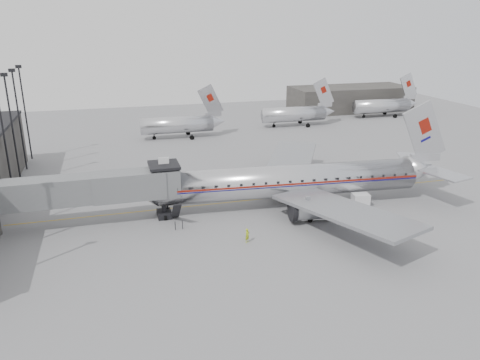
# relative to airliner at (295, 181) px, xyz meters

# --- Properties ---
(ground) EXTENTS (160.00, 160.00, 0.00)m
(ground) POSITION_rel_airliner_xyz_m (-6.79, -2.99, -3.18)
(ground) COLOR slate
(ground) RESTS_ON ground
(hangar) EXTENTS (30.00, 12.00, 6.00)m
(hangar) POSITION_rel_airliner_xyz_m (38.21, 57.01, -0.18)
(hangar) COLOR #353230
(hangar) RESTS_ON ground
(apron_line) EXTENTS (60.00, 0.15, 0.01)m
(apron_line) POSITION_rel_airliner_xyz_m (-3.79, 3.01, -3.17)
(apron_line) COLOR gold
(apron_line) RESTS_ON ground
(jet_bridge) EXTENTS (21.00, 6.20, 7.10)m
(jet_bridge) POSITION_rel_airliner_xyz_m (-23.46, 0.68, 1.00)
(jet_bridge) COLOR #595B5E
(jet_bridge) RESTS_ON ground
(distant_aircraft_near) EXTENTS (16.39, 3.20, 10.26)m
(distant_aircraft_near) POSITION_rel_airliner_xyz_m (-8.59, 39.01, -0.44)
(distant_aircraft_near) COLOR silver
(distant_aircraft_near) RESTS_ON ground
(distant_aircraft_mid) EXTENTS (16.39, 3.20, 10.26)m
(distant_aircraft_mid) POSITION_rel_airliner_xyz_m (17.41, 43.01, -0.44)
(distant_aircraft_mid) COLOR silver
(distant_aircraft_mid) RESTS_ON ground
(distant_aircraft_far) EXTENTS (16.39, 3.20, 10.26)m
(distant_aircraft_far) POSITION_rel_airliner_xyz_m (41.41, 47.01, -0.44)
(distant_aircraft_far) COLOR silver
(distant_aircraft_far) RESTS_ON ground
(airliner) EXTENTS (39.92, 36.87, 12.62)m
(airliner) POSITION_rel_airliner_xyz_m (0.00, 0.00, 0.00)
(airliner) COLOR silver
(airliner) RESTS_ON ground
(service_van) EXTENTS (4.85, 2.58, 2.17)m
(service_van) POSITION_rel_airliner_xyz_m (1.20, -4.98, -2.04)
(service_van) COLOR white
(service_van) RESTS_ON ground
(baggage_cart_navy) EXTENTS (2.59, 2.23, 1.73)m
(baggage_cart_navy) POSITION_rel_airliner_xyz_m (1.94, -0.99, -2.25)
(baggage_cart_navy) COLOR black
(baggage_cart_navy) RESTS_ON ground
(baggage_cart_white) EXTENTS (2.29, 1.87, 1.64)m
(baggage_cart_white) POSITION_rel_airliner_xyz_m (7.63, -2.74, -2.30)
(baggage_cart_white) COLOR silver
(baggage_cart_white) RESTS_ON ground
(ramp_worker) EXTENTS (0.66, 0.61, 1.52)m
(ramp_worker) POSITION_rel_airliner_xyz_m (-8.64, -8.41, -2.41)
(ramp_worker) COLOR #A5BF16
(ramp_worker) RESTS_ON ground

